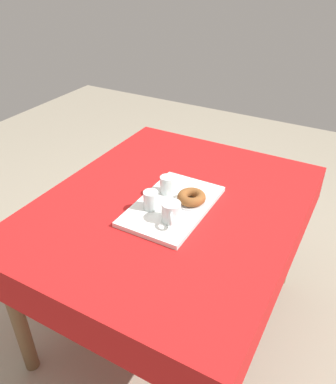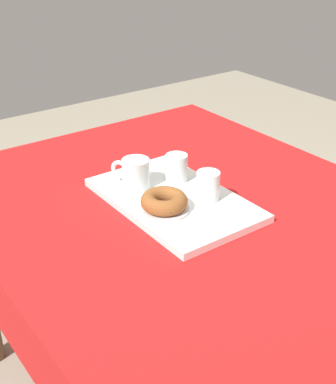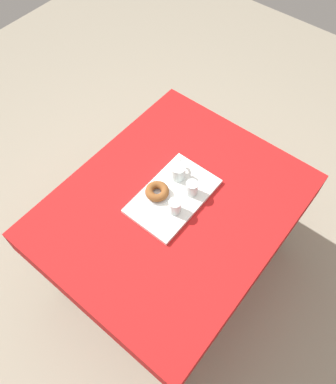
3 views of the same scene
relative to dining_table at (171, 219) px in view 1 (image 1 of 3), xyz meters
name	(u,v)px [view 1 (image 1 of 3)]	position (x,y,z in m)	size (l,w,h in m)	color
ground_plane	(170,318)	(0.00, 0.00, -0.66)	(6.00, 6.00, 0.00)	gray
dining_table	(171,219)	(0.00, 0.00, 0.00)	(1.30, 1.06, 0.75)	red
serving_tray	(173,206)	(-0.03, -0.03, 0.10)	(0.46, 0.29, 0.02)	white
tea_mug_left	(171,213)	(-0.14, -0.08, 0.15)	(0.11, 0.08, 0.08)	silver
water_glass_near	(167,186)	(0.04, 0.04, 0.14)	(0.06, 0.06, 0.08)	silver
water_glass_far	(151,201)	(-0.10, 0.04, 0.15)	(0.06, 0.06, 0.08)	silver
donut_plate_left	(191,202)	(0.02, -0.09, 0.11)	(0.13, 0.13, 0.01)	silver
sugar_donut_left	(192,197)	(0.02, -0.09, 0.14)	(0.12, 0.12, 0.04)	brown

